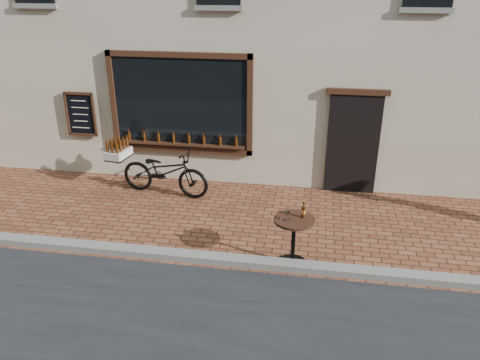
# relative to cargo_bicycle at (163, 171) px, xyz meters

# --- Properties ---
(ground) EXTENTS (90.00, 90.00, 0.00)m
(ground) POSITION_rel_cargo_bicycle_xyz_m (2.13, -2.66, -0.54)
(ground) COLOR brown
(ground) RESTS_ON ground
(kerb) EXTENTS (90.00, 0.25, 0.12)m
(kerb) POSITION_rel_cargo_bicycle_xyz_m (2.13, -2.46, -0.48)
(kerb) COLOR slate
(kerb) RESTS_ON ground
(cargo_bicycle) EXTENTS (2.40, 1.00, 1.14)m
(cargo_bicycle) POSITION_rel_cargo_bicycle_xyz_m (0.00, 0.00, 0.00)
(cargo_bicycle) COLOR black
(cargo_bicycle) RESTS_ON ground
(bistro_table) EXTENTS (0.67, 0.67, 1.15)m
(bistro_table) POSITION_rel_cargo_bicycle_xyz_m (2.98, -2.31, 0.07)
(bistro_table) COLOR black
(bistro_table) RESTS_ON ground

